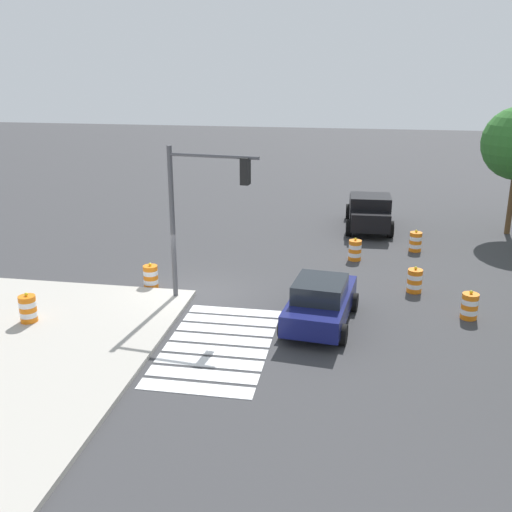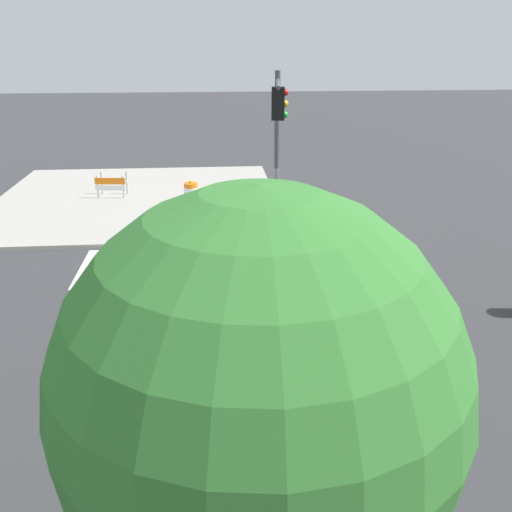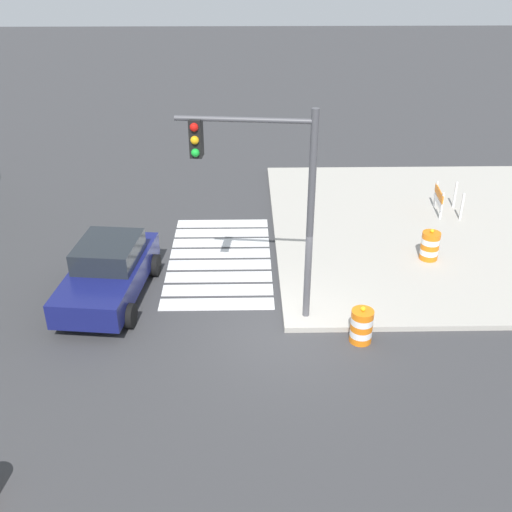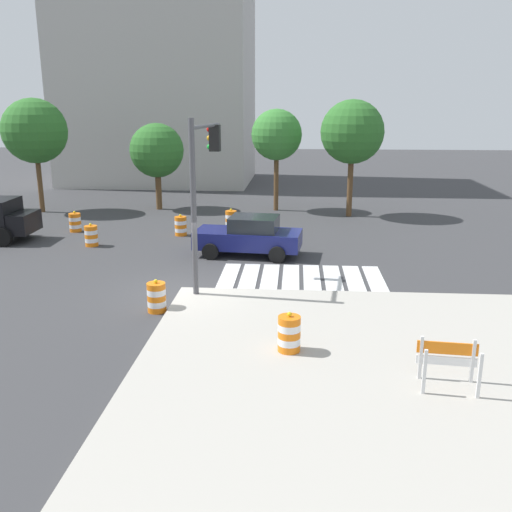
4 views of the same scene
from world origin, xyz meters
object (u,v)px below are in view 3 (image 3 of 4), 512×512
traffic_barrel_on_sidewalk (430,246)px  construction_barricade (443,198)px  sports_car (109,271)px  traffic_barrel_median_near (361,326)px  traffic_light_pole (264,181)px

traffic_barrel_on_sidewalk → construction_barricade: size_ratio=0.78×
sports_car → traffic_barrel_on_sidewalk: bearing=-79.5°
sports_car → construction_barricade: sports_car is taller
sports_car → traffic_barrel_median_near: (-2.24, -6.69, -0.36)m
traffic_barrel_median_near → traffic_light_pole: (1.08, 2.42, 3.46)m
construction_barricade → sports_car: bearing=115.5°
traffic_barrel_median_near → construction_barricade: bearing=-29.6°
construction_barricade → traffic_barrel_median_near: bearing=150.4°
sports_car → traffic_barrel_median_near: bearing=-108.5°
sports_car → traffic_barrel_on_sidewalk: 9.67m
traffic_barrel_median_near → sports_car: bearing=71.5°
traffic_light_pole → traffic_barrel_median_near: bearing=-114.1°
traffic_barrel_median_near → construction_barricade: 8.59m
traffic_barrel_on_sidewalk → traffic_barrel_median_near: bearing=144.9°
sports_car → traffic_light_pole: 5.40m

